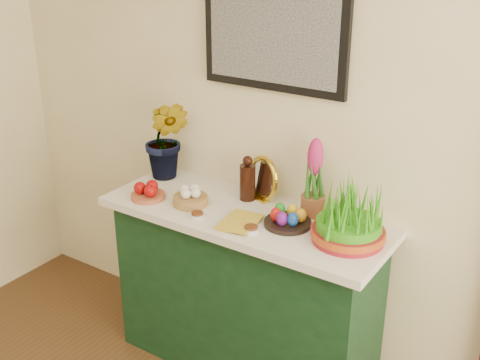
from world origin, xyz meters
name	(u,v)px	position (x,y,z in m)	size (l,w,h in m)	color
sideboard	(245,295)	(-0.30, 2.00, 0.42)	(1.30, 0.45, 0.85)	#153A1C
tablecloth	(246,215)	(-0.30, 2.00, 0.87)	(1.40, 0.55, 0.04)	white
hyacinth_green	(166,126)	(-0.87, 2.13, 1.18)	(0.29, 0.24, 0.57)	#2F7322
apple_bowl	(148,192)	(-0.78, 1.86, 0.93)	(0.19, 0.19, 0.09)	#AC5434
garlic_basket	(190,197)	(-0.56, 1.92, 0.93)	(0.17, 0.17, 0.09)	#A58042
vinegar_cruet	(248,180)	(-0.37, 2.13, 0.99)	(0.08, 0.08, 0.23)	black
mirror	(263,179)	(-0.30, 2.17, 1.00)	(0.23, 0.13, 0.23)	gold
book	(224,218)	(-0.33, 1.87, 0.90)	(0.14, 0.21, 0.03)	gold
spice_dish_left	(197,215)	(-0.45, 1.83, 0.90)	(0.07, 0.07, 0.03)	silver
spice_dish_right	(251,229)	(-0.17, 1.85, 0.90)	(0.07, 0.07, 0.03)	silver
egg_plate	(287,219)	(-0.06, 1.99, 0.92)	(0.25, 0.25, 0.09)	black
hyacinth_pink	(314,181)	(-0.02, 2.15, 1.06)	(0.12, 0.12, 0.38)	#9C5A35
wheatgrass_sabzeh	(349,217)	(0.22, 2.01, 1.00)	(0.32, 0.32, 0.26)	maroon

